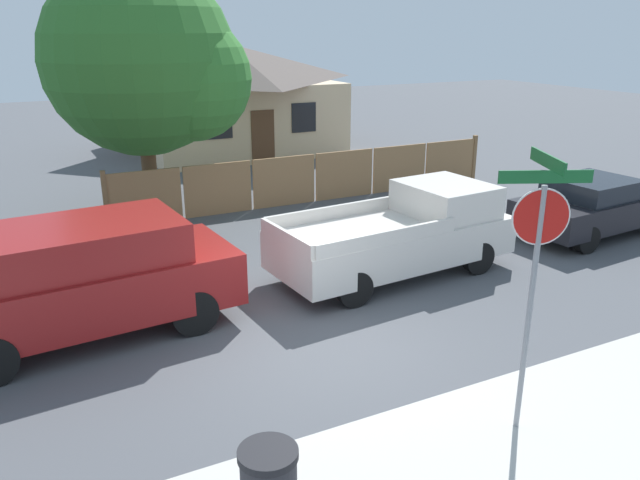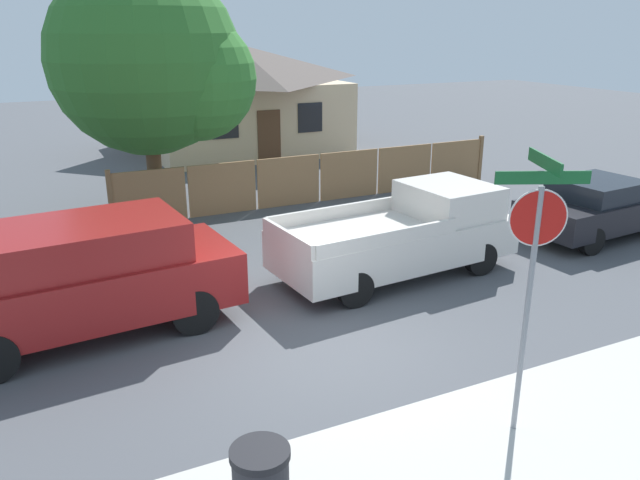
# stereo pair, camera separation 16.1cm
# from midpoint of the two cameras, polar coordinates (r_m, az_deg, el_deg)

# --- Properties ---
(ground_plane) EXTENTS (80.00, 80.00, 0.00)m
(ground_plane) POSITION_cam_midpoint_polar(r_m,az_deg,el_deg) (10.22, 0.48, -9.72)
(ground_plane) COLOR #4C4F54
(wooden_fence) EXTENTS (11.91, 0.12, 1.51)m
(wooden_fence) POSITION_cam_midpoint_polar(r_m,az_deg,el_deg) (18.32, 0.23, 5.71)
(wooden_fence) COLOR #997047
(wooden_fence) RESTS_ON ground
(house) EXTENTS (8.07, 8.01, 4.27)m
(house) POSITION_cam_midpoint_polar(r_m,az_deg,el_deg) (26.84, -7.53, 13.03)
(house) COLOR beige
(house) RESTS_ON ground
(oak_tree) EXTENTS (5.19, 4.94, 6.58)m
(oak_tree) POSITION_cam_midpoint_polar(r_m,az_deg,el_deg) (17.22, -14.53, 15.36)
(oak_tree) COLOR brown
(oak_tree) RESTS_ON ground
(red_suv) EXTENTS (5.09, 2.44, 1.93)m
(red_suv) POSITION_cam_midpoint_polar(r_m,az_deg,el_deg) (10.90, -20.57, -3.03)
(red_suv) COLOR maroon
(red_suv) RESTS_ON ground
(orange_pickup) EXTENTS (5.18, 2.43, 1.77)m
(orange_pickup) POSITION_cam_midpoint_polar(r_m,az_deg,el_deg) (12.98, 8.08, 0.55)
(orange_pickup) COLOR silver
(orange_pickup) RESTS_ON ground
(parked_sedan) EXTENTS (4.26, 2.16, 1.44)m
(parked_sedan) POSITION_cam_midpoint_polar(r_m,az_deg,el_deg) (16.67, 24.37, 2.78)
(parked_sedan) COLOR black
(parked_sedan) RESTS_ON ground
(stop_sign) EXTENTS (1.00, 0.90, 3.55)m
(stop_sign) POSITION_cam_midpoint_polar(r_m,az_deg,el_deg) (7.70, 19.57, -0.84)
(stop_sign) COLOR gray
(stop_sign) RESTS_ON ground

